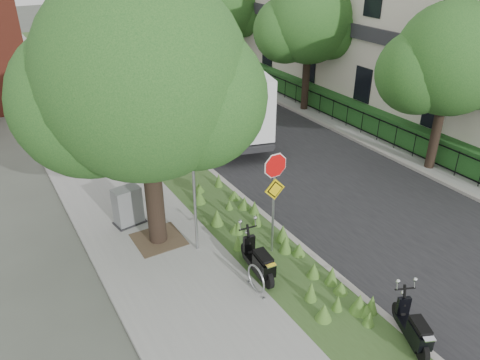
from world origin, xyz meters
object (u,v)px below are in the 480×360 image
at_px(box_truck, 227,99).
at_px(utility_cabinet, 128,207).
at_px(scooter_near, 260,264).
at_px(sign_assembly, 275,184).
at_px(scooter_far, 415,332).

bearing_deg(box_truck, utility_cabinet, -142.74).
bearing_deg(utility_cabinet, scooter_near, -63.92).
bearing_deg(scooter_near, box_truck, 65.54).
distance_m(sign_assembly, utility_cabinet, 4.94).
distance_m(scooter_far, box_truck, 13.06).
distance_m(box_truck, utility_cabinet, 7.92).
relative_size(scooter_near, box_truck, 0.27).
height_order(sign_assembly, utility_cabinet, sign_assembly).
relative_size(sign_assembly, scooter_far, 2.07).
distance_m(sign_assembly, scooter_near, 2.16).
height_order(box_truck, utility_cabinet, box_truck).
xyz_separation_m(sign_assembly, utility_cabinet, (-3.04, 3.54, -1.62)).
bearing_deg(box_truck, scooter_near, -114.46).
bearing_deg(scooter_far, utility_cabinet, 115.18).
bearing_deg(box_truck, scooter_far, -100.99).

